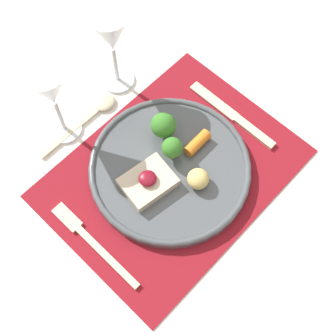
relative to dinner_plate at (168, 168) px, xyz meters
The scene contains 9 objects.
ground_plane 0.79m from the dinner_plate, 62.55° to the right, with size 8.00×8.00×0.00m, color gray.
dining_table 0.09m from the dinner_plate, 62.55° to the right, with size 1.59×1.27×0.77m.
placemat 0.02m from the dinner_plate, 62.55° to the right, with size 0.45×0.34×0.00m, color maroon.
dinner_plate is the anchor object (origin of this frame).
fork 0.19m from the dinner_plate, behind, with size 0.02×0.20×0.01m.
knife 0.18m from the dinner_plate, ahead, with size 0.02×0.20×0.01m.
spoon 0.19m from the dinner_plate, 92.68° to the left, with size 0.19×0.04×0.01m.
wine_glass_near 0.26m from the dinner_plate, 69.71° to the left, with size 0.08×0.08×0.19m.
wine_glass_far 0.25m from the dinner_plate, 108.69° to the left, with size 0.08×0.08×0.18m.
Camera 1 is at (-0.26, -0.24, 1.56)m, focal length 50.00 mm.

